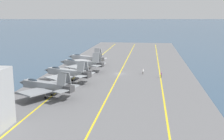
# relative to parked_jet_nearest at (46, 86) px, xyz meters

# --- Properties ---
(ground_plane) EXTENTS (2000.00, 2000.00, 0.00)m
(ground_plane) POSITION_rel_parked_jet_nearest_xyz_m (27.44, -13.89, -3.06)
(ground_plane) COLOR #334C66
(carrier_deck) EXTENTS (195.20, 46.24, 0.40)m
(carrier_deck) POSITION_rel_parked_jet_nearest_xyz_m (27.44, -13.89, -2.86)
(carrier_deck) COLOR slate
(carrier_deck) RESTS_ON ground
(deck_stripe_foul_line) EXTENTS (175.68, 0.59, 0.01)m
(deck_stripe_foul_line) POSITION_rel_parked_jet_nearest_xyz_m (27.44, -26.60, -2.66)
(deck_stripe_foul_line) COLOR yellow
(deck_stripe_foul_line) RESTS_ON carrier_deck
(deck_stripe_centerline) EXTENTS (175.68, 0.36, 0.01)m
(deck_stripe_centerline) POSITION_rel_parked_jet_nearest_xyz_m (27.44, -13.89, -2.66)
(deck_stripe_centerline) COLOR yellow
(deck_stripe_centerline) RESTS_ON carrier_deck
(deck_stripe_edge_line) EXTENTS (175.68, 1.42, 0.01)m
(deck_stripe_edge_line) POSITION_rel_parked_jet_nearest_xyz_m (27.44, -1.17, -2.66)
(deck_stripe_edge_line) COLOR yellow
(deck_stripe_edge_line) RESTS_ON carrier_deck
(parked_jet_nearest) EXTENTS (13.63, 15.32, 6.19)m
(parked_jet_nearest) POSITION_rel_parked_jet_nearest_xyz_m (0.00, 0.00, 0.00)
(parked_jet_nearest) COLOR gray
(parked_jet_nearest) RESTS_ON carrier_deck
(parked_jet_second) EXTENTS (13.78, 15.64, 6.29)m
(parked_jet_second) POSITION_rel_parked_jet_nearest_xyz_m (14.59, -0.62, 0.04)
(parked_jet_second) COLOR #93999E
(parked_jet_second) RESTS_ON carrier_deck
(parked_jet_third) EXTENTS (13.54, 16.26, 6.37)m
(parked_jet_third) POSITION_rel_parked_jet_nearest_xyz_m (29.90, -1.20, -0.05)
(parked_jet_third) COLOR #93999E
(parked_jet_third) RESTS_ON carrier_deck
(parked_jet_fourth) EXTENTS (13.71, 15.97, 6.32)m
(parked_jet_fourth) POSITION_rel_parked_jet_nearest_xyz_m (43.14, 0.42, -0.34)
(parked_jet_fourth) COLOR #A8AAAF
(parked_jet_fourth) RESTS_ON carrier_deck
(crew_white_vest) EXTENTS (0.43, 0.46, 1.76)m
(crew_white_vest) POSITION_rel_parked_jet_nearest_xyz_m (27.81, -21.28, -1.69)
(crew_white_vest) COLOR #4C473D
(crew_white_vest) RESTS_ON carrier_deck
(crew_purple_vest) EXTENTS (0.39, 0.27, 1.75)m
(crew_purple_vest) POSITION_rel_parked_jet_nearest_xyz_m (23.70, -26.75, -1.70)
(crew_purple_vest) COLOR #383328
(crew_purple_vest) RESTS_ON carrier_deck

